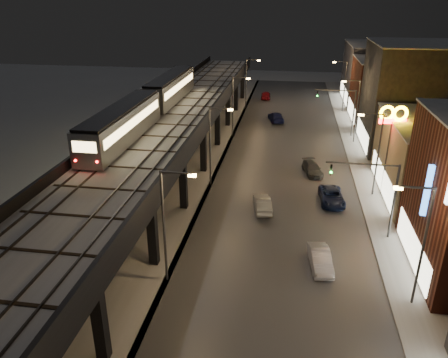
{
  "coord_description": "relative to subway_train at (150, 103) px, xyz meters",
  "views": [
    {
      "loc": [
        7.84,
        -13.42,
        20.17
      ],
      "look_at": [
        2.35,
        21.41,
        5.0
      ],
      "focal_mm": 35.0,
      "sensor_mm": 36.0,
      "label": 1
    }
  ],
  "objects": [
    {
      "name": "building_d",
      "position": [
        32.49,
        13.15,
        -1.2
      ],
      "size": [
        12.2,
        13.2,
        14.16
      ],
      "color": "#25262A",
      "rests_on": "ground"
    },
    {
      "name": "building_c",
      "position": [
        32.49,
        -2.85,
        -4.19
      ],
      "size": [
        12.2,
        15.2,
        8.16
      ],
      "color": "#867659",
      "rests_on": "ground"
    },
    {
      "name": "streetlight_left_4",
      "position": [
        8.07,
        32.15,
        -3.04
      ],
      "size": [
        2.57,
        0.28,
        9.0
      ],
      "color": "#38383A",
      "rests_on": "ground"
    },
    {
      "name": "building_f",
      "position": [
        32.49,
        41.15,
        -2.7
      ],
      "size": [
        12.2,
        16.2,
        11.16
      ],
      "color": "#3D3C45",
      "rests_on": "ground"
    },
    {
      "name": "sign_mcdonalds",
      "position": [
        26.5,
        -3.43,
        -0.38
      ],
      "size": [
        2.9,
        0.65,
        9.75
      ],
      "color": "#38383A",
      "rests_on": "ground"
    },
    {
      "name": "car_onc_white",
      "position": [
        19.26,
        1.16,
        -7.62
      ],
      "size": [
        2.78,
        4.81,
        1.31
      ],
      "primitive_type": "imported",
      "rotation": [
        0.0,
        0.0,
        0.22
      ],
      "color": "#42464B",
      "rests_on": "ground"
    },
    {
      "name": "traffic_light_rig_a",
      "position": [
        24.34,
        -12.85,
        -3.77
      ],
      "size": [
        6.1,
        0.34,
        7.0
      ],
      "color": "#38383A",
      "rests_on": "ground"
    },
    {
      "name": "viaduct_trackbed",
      "position": [
        2.49,
        -2.87,
        -1.89
      ],
      "size": [
        8.4,
        100.0,
        0.32
      ],
      "color": "#B2B7C1",
      "rests_on": "elevated_viaduct"
    },
    {
      "name": "elevated_viaduct",
      "position": [
        2.5,
        -3.0,
        -2.66
      ],
      "size": [
        9.0,
        100.0,
        6.3
      ],
      "color": "black",
      "rests_on": "ground"
    },
    {
      "name": "streetlight_left_3",
      "position": [
        8.07,
        14.15,
        -3.04
      ],
      "size": [
        2.57,
        0.28,
        9.0
      ],
      "color": "#38383A",
      "rests_on": "ground"
    },
    {
      "name": "road_surface",
      "position": [
        16.0,
        0.15,
        -8.24
      ],
      "size": [
        17.0,
        120.0,
        0.06
      ],
      "primitive_type": "cube",
      "color": "#46474D",
      "rests_on": "ground"
    },
    {
      "name": "viaduct_parapet_streetside",
      "position": [
        6.85,
        -2.85,
        -1.42
      ],
      "size": [
        0.3,
        100.0,
        1.1
      ],
      "primitive_type": "cube",
      "color": "black",
      "rests_on": "elevated_viaduct"
    },
    {
      "name": "streetlight_right_3",
      "position": [
        25.23,
        14.15,
        -3.04
      ],
      "size": [
        2.56,
        0.28,
        9.0
      ],
      "color": "#38383A",
      "rests_on": "ground"
    },
    {
      "name": "traffic_light_rig_b",
      "position": [
        24.34,
        17.15,
        -3.77
      ],
      "size": [
        6.1,
        0.34,
        7.0
      ],
      "color": "#38383A",
      "rests_on": "ground"
    },
    {
      "name": "streetlight_right_1",
      "position": [
        25.23,
        -21.85,
        -3.04
      ],
      "size": [
        2.56,
        0.28,
        9.0
      ],
      "color": "#38383A",
      "rests_on": "ground"
    },
    {
      "name": "streetlight_right_2",
      "position": [
        25.23,
        -3.85,
        -3.04
      ],
      "size": [
        2.56,
        0.28,
        9.0
      ],
      "color": "#38383A",
      "rests_on": "ground"
    },
    {
      "name": "streetlight_left_2",
      "position": [
        8.07,
        -3.85,
        -3.04
      ],
      "size": [
        2.57,
        0.28,
        9.0
      ],
      "color": "#38383A",
      "rests_on": "ground"
    },
    {
      "name": "subway_train",
      "position": [
        0.0,
        0.0,
        0.0
      ],
      "size": [
        2.79,
        34.32,
        3.33
      ],
      "color": "gray",
      "rests_on": "viaduct_trackbed"
    },
    {
      "name": "streetlight_right_4",
      "position": [
        25.23,
        32.15,
        -3.04
      ],
      "size": [
        2.56,
        0.28,
        9.0
      ],
      "color": "#38383A",
      "rests_on": "ground"
    },
    {
      "name": "car_near_white",
      "position": [
        14.06,
        -9.23,
        -7.56
      ],
      "size": [
        2.28,
        4.53,
        1.43
      ],
      "primitive_type": "imported",
      "rotation": [
        0.0,
        0.0,
        3.33
      ],
      "color": "#ABABAB",
      "rests_on": "ground"
    },
    {
      "name": "viaduct_parapet_far",
      "position": [
        -1.85,
        -2.85,
        -1.42
      ],
      "size": [
        0.3,
        100.0,
        1.1
      ],
      "primitive_type": "cube",
      "color": "black",
      "rests_on": "elevated_viaduct"
    },
    {
      "name": "car_onc_dark",
      "position": [
        21.01,
        -6.46,
        -7.57
      ],
      "size": [
        2.68,
        5.2,
        1.4
      ],
      "primitive_type": "imported",
      "rotation": [
        0.0,
        0.0,
        0.07
      ],
      "color": "#121C42",
      "rests_on": "ground"
    },
    {
      "name": "car_far_white",
      "position": [
        10.99,
        40.26,
        -7.51
      ],
      "size": [
        1.99,
        4.56,
        1.53
      ],
      "primitive_type": "imported",
      "rotation": [
        0.0,
        0.0,
        3.18
      ],
      "color": "maroon",
      "rests_on": "ground"
    },
    {
      "name": "car_mid_dark",
      "position": [
        13.86,
        23.62,
        -7.52
      ],
      "size": [
        3.24,
        5.53,
        1.5
      ],
      "primitive_type": "imported",
      "rotation": [
        0.0,
        0.0,
        3.37
      ],
      "color": "#151A4F",
      "rests_on": "ground"
    },
    {
      "name": "building_e",
      "position": [
        32.49,
        27.15,
        -3.19
      ],
      "size": [
        12.2,
        12.2,
        10.16
      ],
      "color": "#54281B",
      "rests_on": "ground"
    },
    {
      "name": "under_viaduct_pavement",
      "position": [
        2.5,
        0.15,
        -8.24
      ],
      "size": [
        11.0,
        120.0,
        0.06
      ],
      "primitive_type": "cube",
      "color": "#9FA1A8",
      "rests_on": "ground"
    },
    {
      "name": "car_onc_silver",
      "position": [
        19.32,
        -18.35,
        -7.56
      ],
      "size": [
        2.04,
        4.47,
        1.42
      ],
      "primitive_type": "imported",
      "rotation": [
        0.0,
        0.0,
        0.13
      ],
      "color": "#B9B8CB",
      "rests_on": "ground"
    },
    {
      "name": "sidewalk_right",
      "position": [
        26.0,
        0.15,
        -8.2
      ],
      "size": [
        4.0,
        120.0,
        0.14
      ],
      "primitive_type": "cube",
      "color": "#9FA1A8",
      "rests_on": "ground"
    },
    {
      "name": "streetlight_left_1",
      "position": [
        8.07,
        -21.85,
        -3.04
      ],
      "size": [
        2.57,
        0.28,
        9.0
      ],
      "color": "#38383A",
      "rests_on": "ground"
    },
    {
      "name": "sign_carwash",
      "position": [
        27.0,
        -18.01,
        -1.88
      ],
      "size": [
        1.74,
        0.35,
        9.01
      ],
      "color": "#38383A",
      "rests_on": "ground"
    }
  ]
}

